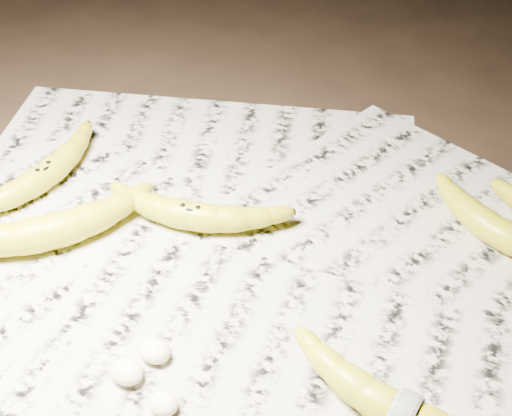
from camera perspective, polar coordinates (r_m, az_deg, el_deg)
The scene contains 11 objects.
ground at distance 0.78m, azimuth -0.85°, elevation -4.34°, with size 3.00×3.00×0.00m, color black.
newspaper_patch at distance 0.75m, azimuth -1.61°, elevation -6.13°, with size 0.90×0.70×0.01m, color #B6AF9C.
banana_left_a at distance 0.89m, azimuth -16.64°, elevation 2.67°, with size 0.19×0.05×0.03m, color gold, non-canonical shape.
banana_left_b at distance 0.81m, azimuth -16.31°, elevation -1.68°, with size 0.21×0.06×0.04m, color gold, non-canonical shape.
banana_center at distance 0.80m, azimuth -5.16°, elevation -0.43°, with size 0.19×0.06×0.03m, color gold, non-canonical shape.
banana_taped at distance 0.64m, azimuth 11.79°, elevation -15.74°, with size 0.21×0.06×0.04m, color gold, non-canonical shape.
banana_upper_b at distance 0.82m, azimuth 18.59°, elevation -1.47°, with size 0.17×0.06×0.04m, color gold, non-canonical shape.
measuring_tape at distance 0.64m, azimuth 11.79°, elevation -15.74°, with size 0.05×0.05×0.00m, color white.
flesh_chunk_a at distance 0.67m, azimuth -10.35°, elevation -12.58°, with size 0.03×0.03×0.02m, color #FAEEC2.
flesh_chunk_b at distance 0.69m, azimuth -8.14°, elevation -11.07°, with size 0.03×0.03×0.02m, color #FAEEC2.
flesh_chunk_c at distance 0.65m, azimuth -7.47°, elevation -15.06°, with size 0.03×0.02×0.02m, color #FAEEC2.
Camera 1 is at (0.29, -0.47, 0.55)m, focal length 50.00 mm.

